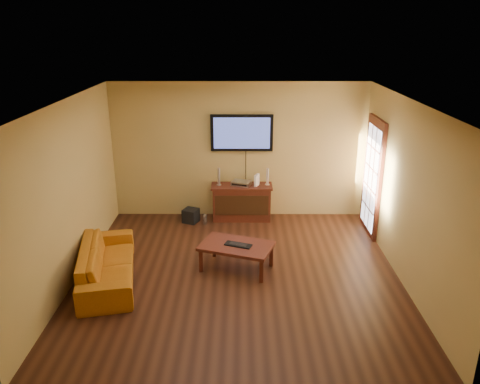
{
  "coord_description": "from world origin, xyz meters",
  "views": [
    {
      "loc": [
        0.05,
        -6.46,
        3.72
      ],
      "look_at": [
        0.03,
        0.8,
        1.1
      ],
      "focal_mm": 35.0,
      "sensor_mm": 36.0,
      "label": 1
    }
  ],
  "objects_px": {
    "speaker_right": "(267,177)",
    "bottle": "(205,219)",
    "subwoofer": "(191,216)",
    "keyboard": "(238,245)",
    "television": "(242,133)",
    "sofa": "(107,258)",
    "av_receiver": "(241,183)",
    "coffee_table": "(236,248)",
    "game_console": "(257,180)",
    "media_console": "(242,202)",
    "speaker_left": "(219,177)"
  },
  "relations": [
    {
      "from": "speaker_left",
      "to": "subwoofer",
      "type": "bearing_deg",
      "value": -161.79
    },
    {
      "from": "speaker_right",
      "to": "bottle",
      "type": "relative_size",
      "value": 1.56
    },
    {
      "from": "coffee_table",
      "to": "sofa",
      "type": "xyz_separation_m",
      "value": [
        -1.97,
        -0.35,
        0.01
      ]
    },
    {
      "from": "speaker_left",
      "to": "av_receiver",
      "type": "height_order",
      "value": "speaker_left"
    },
    {
      "from": "speaker_left",
      "to": "game_console",
      "type": "relative_size",
      "value": 1.51
    },
    {
      "from": "media_console",
      "to": "game_console",
      "type": "xyz_separation_m",
      "value": [
        0.3,
        -0.02,
        0.47
      ]
    },
    {
      "from": "speaker_left",
      "to": "speaker_right",
      "type": "height_order",
      "value": "speaker_left"
    },
    {
      "from": "av_receiver",
      "to": "subwoofer",
      "type": "xyz_separation_m",
      "value": [
        -1.0,
        -0.19,
        -0.62
      ]
    },
    {
      "from": "speaker_right",
      "to": "bottle",
      "type": "bearing_deg",
      "value": -165.44
    },
    {
      "from": "television",
      "to": "game_console",
      "type": "bearing_deg",
      "value": -35.49
    },
    {
      "from": "media_console",
      "to": "bottle",
      "type": "bearing_deg",
      "value": -158.86
    },
    {
      "from": "coffee_table",
      "to": "game_console",
      "type": "relative_size",
      "value": 5.49
    },
    {
      "from": "bottle",
      "to": "coffee_table",
      "type": "bearing_deg",
      "value": -70.1
    },
    {
      "from": "coffee_table",
      "to": "av_receiver",
      "type": "distance_m",
      "value": 2.11
    },
    {
      "from": "speaker_right",
      "to": "keyboard",
      "type": "bearing_deg",
      "value": -104.93
    },
    {
      "from": "speaker_right",
      "to": "game_console",
      "type": "distance_m",
      "value": 0.22
    },
    {
      "from": "bottle",
      "to": "keyboard",
      "type": "xyz_separation_m",
      "value": [
        0.67,
        -1.8,
        0.34
      ]
    },
    {
      "from": "bottle",
      "to": "television",
      "type": "bearing_deg",
      "value": 33.02
    },
    {
      "from": "speaker_right",
      "to": "subwoofer",
      "type": "distance_m",
      "value": 1.7
    },
    {
      "from": "coffee_table",
      "to": "av_receiver",
      "type": "xyz_separation_m",
      "value": [
        0.08,
        2.07,
        0.38
      ]
    },
    {
      "from": "sofa",
      "to": "speaker_left",
      "type": "bearing_deg",
      "value": -45.62
    },
    {
      "from": "av_receiver",
      "to": "subwoofer",
      "type": "distance_m",
      "value": 1.19
    },
    {
      "from": "media_console",
      "to": "bottle",
      "type": "distance_m",
      "value": 0.82
    },
    {
      "from": "av_receiver",
      "to": "media_console",
      "type": "bearing_deg",
      "value": -56.05
    },
    {
      "from": "subwoofer",
      "to": "keyboard",
      "type": "distance_m",
      "value": 2.15
    },
    {
      "from": "sofa",
      "to": "av_receiver",
      "type": "xyz_separation_m",
      "value": [
        2.05,
        2.43,
        0.37
      ]
    },
    {
      "from": "television",
      "to": "subwoofer",
      "type": "distance_m",
      "value": 1.92
    },
    {
      "from": "speaker_left",
      "to": "speaker_right",
      "type": "relative_size",
      "value": 1.03
    },
    {
      "from": "sofa",
      "to": "subwoofer",
      "type": "height_order",
      "value": "sofa"
    },
    {
      "from": "game_console",
      "to": "bottle",
      "type": "distance_m",
      "value": 1.28
    },
    {
      "from": "coffee_table",
      "to": "speaker_left",
      "type": "distance_m",
      "value": 2.16
    },
    {
      "from": "coffee_table",
      "to": "keyboard",
      "type": "bearing_deg",
      "value": -41.63
    },
    {
      "from": "speaker_left",
      "to": "bottle",
      "type": "height_order",
      "value": "speaker_left"
    },
    {
      "from": "speaker_right",
      "to": "bottle",
      "type": "distance_m",
      "value": 1.49
    },
    {
      "from": "television",
      "to": "game_console",
      "type": "xyz_separation_m",
      "value": [
        0.3,
        -0.21,
        -0.9
      ]
    },
    {
      "from": "media_console",
      "to": "keyboard",
      "type": "distance_m",
      "value": 2.08
    },
    {
      "from": "media_console",
      "to": "speaker_right",
      "type": "height_order",
      "value": "speaker_right"
    },
    {
      "from": "coffee_table",
      "to": "game_console",
      "type": "distance_m",
      "value": 2.12
    },
    {
      "from": "subwoofer",
      "to": "bottle",
      "type": "height_order",
      "value": "subwoofer"
    },
    {
      "from": "coffee_table",
      "to": "game_console",
      "type": "xyz_separation_m",
      "value": [
        0.38,
        2.03,
        0.45
      ]
    },
    {
      "from": "speaker_left",
      "to": "game_console",
      "type": "bearing_deg",
      "value": -2.74
    },
    {
      "from": "speaker_left",
      "to": "subwoofer",
      "type": "xyz_separation_m",
      "value": [
        -0.56,
        -0.18,
        -0.74
      ]
    },
    {
      "from": "speaker_left",
      "to": "game_console",
      "type": "height_order",
      "value": "speaker_left"
    },
    {
      "from": "television",
      "to": "speaker_left",
      "type": "relative_size",
      "value": 3.46
    },
    {
      "from": "media_console",
      "to": "coffee_table",
      "type": "bearing_deg",
      "value": -92.35
    },
    {
      "from": "speaker_right",
      "to": "bottle",
      "type": "height_order",
      "value": "speaker_right"
    },
    {
      "from": "speaker_right",
      "to": "av_receiver",
      "type": "relative_size",
      "value": 0.95
    },
    {
      "from": "television",
      "to": "speaker_right",
      "type": "xyz_separation_m",
      "value": [
        0.51,
        -0.15,
        -0.86
      ]
    },
    {
      "from": "media_console",
      "to": "sofa",
      "type": "relative_size",
      "value": 0.62
    },
    {
      "from": "bottle",
      "to": "subwoofer",
      "type": "bearing_deg",
      "value": 158.45
    }
  ]
}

